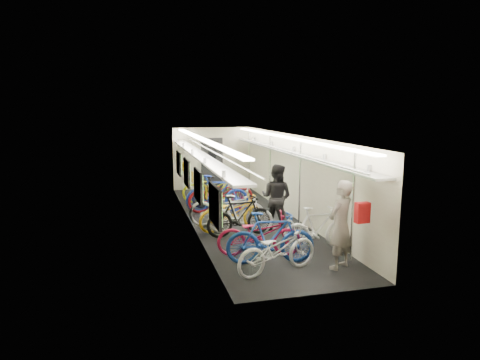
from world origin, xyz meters
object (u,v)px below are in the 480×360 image
bicycle_1 (270,238)px  passenger_near (340,225)px  bicycle_0 (277,250)px  passenger_mid (276,197)px  backpack (362,213)px

bicycle_1 → passenger_near: bearing=-105.4°
bicycle_0 → passenger_mid: bearing=-35.4°
bicycle_0 → bicycle_1: size_ratio=0.98×
bicycle_0 → passenger_mid: 2.99m
backpack → bicycle_0: bearing=151.0°
backpack → passenger_mid: bearing=93.9°
bicycle_1 → backpack: backpack is taller
bicycle_0 → passenger_near: size_ratio=1.01×
passenger_mid → passenger_near: bearing=138.4°
passenger_mid → bicycle_0: bearing=112.9°
bicycle_0 → bicycle_1: 0.51m
bicycle_1 → passenger_mid: 2.50m
bicycle_1 → backpack: 1.94m
bicycle_1 → passenger_mid: bearing=-13.1°
passenger_near → passenger_mid: bearing=-113.7°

